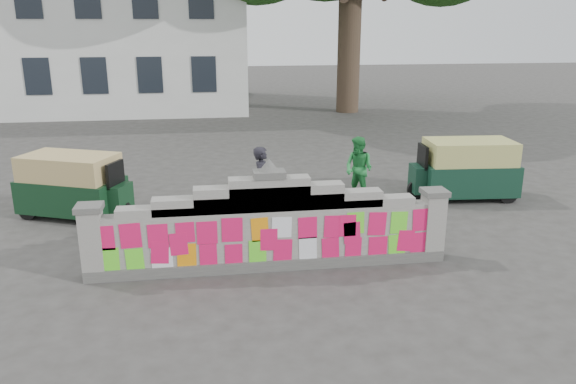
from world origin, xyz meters
The scene contains 8 objects.
ground centered at (0.00, 0.00, 0.00)m, with size 100.00×100.00×0.00m, color #383533.
parapet_wall centered at (0.00, -0.01, 0.75)m, with size 6.48×0.44×2.01m.
building centered at (-7.00, 21.98, 4.01)m, with size 16.00×10.00×8.90m.
cyclist_bike centered at (0.08, 1.97, 0.46)m, with size 0.61×1.74×0.91m, color black.
cyclist_rider centered at (0.08, 1.97, 0.77)m, with size 0.56×0.37×1.55m, color black.
pedestrian centered at (2.64, 3.73, 0.79)m, with size 0.77×0.60×1.58m, color #268E3F.
rickshaw_left centered at (-4.03, 3.47, 0.74)m, with size 2.63×1.95×1.42m.
rickshaw_right centered at (5.31, 3.49, 0.76)m, with size 2.69×1.40×1.46m.
Camera 1 is at (-1.05, -9.23, 4.21)m, focal length 35.00 mm.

